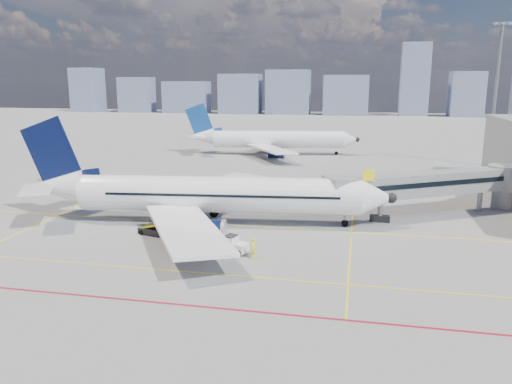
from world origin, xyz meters
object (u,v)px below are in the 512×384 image
cargo_dolly (194,247)px  belt_loader (156,230)px  ramp_worker (253,248)px  main_aircraft (203,195)px  baggage_tug (234,245)px  second_aircraft (271,139)px

cargo_dolly → belt_loader: size_ratio=0.64×
cargo_dolly → ramp_worker: bearing=-15.3°
cargo_dolly → ramp_worker: 5.37m
main_aircraft → cargo_dolly: 11.26m
baggage_tug → belt_loader: size_ratio=0.51×
ramp_worker → belt_loader: bearing=78.0°
belt_loader → baggage_tug: bearing=-5.2°
belt_loader → ramp_worker: bearing=-6.6°
second_aircraft → belt_loader: 58.47m
baggage_tug → ramp_worker: ramp_worker is taller
main_aircraft → second_aircraft: (-1.76, 53.04, 0.01)m
baggage_tug → ramp_worker: bearing=-8.7°
baggage_tug → ramp_worker: (2.10, -1.13, 0.18)m
second_aircraft → baggage_tug: bearing=-92.3°
main_aircraft → baggage_tug: 10.84m
second_aircraft → ramp_worker: bearing=-90.5°
cargo_dolly → baggage_tug: bearing=7.0°
main_aircraft → cargo_dolly: (2.51, -10.74, -2.29)m
baggage_tug → ramp_worker: size_ratio=1.38×
second_aircraft → belt_loader: size_ratio=6.99×
baggage_tug → cargo_dolly: size_ratio=0.78×
main_aircraft → belt_loader: main_aircraft is taller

